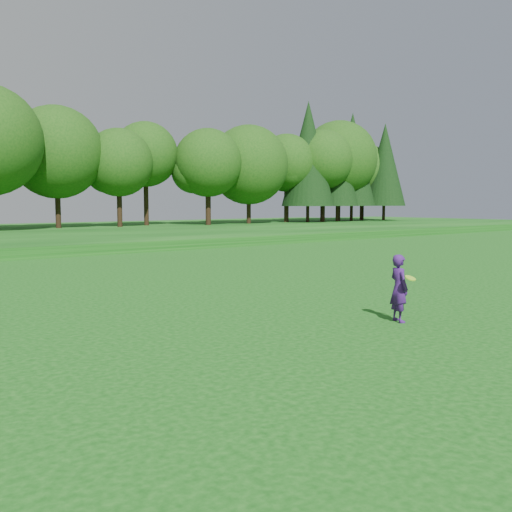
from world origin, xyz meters
TOP-DOWN VIEW (x-y plane):
  - ground at (0.00, 0.00)m, footprint 140.00×140.00m
  - woman at (4.05, -1.42)m, footprint 0.55×0.86m

SIDE VIEW (x-z plane):
  - ground at x=0.00m, z-range 0.00..0.00m
  - woman at x=4.05m, z-range 0.00..1.57m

